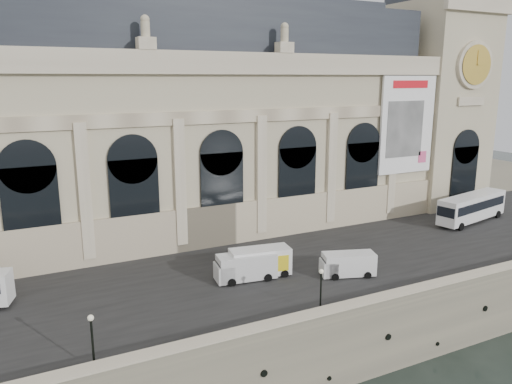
# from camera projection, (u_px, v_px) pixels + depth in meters

# --- Properties ---
(ground) EXTENTS (260.00, 260.00, 0.00)m
(ground) POSITION_uv_depth(u_px,v_px,m) (367.00, 380.00, 42.58)
(ground) COLOR black
(ground) RESTS_ON ground
(quay) EXTENTS (160.00, 70.00, 6.00)m
(quay) POSITION_uv_depth(u_px,v_px,m) (213.00, 235.00, 72.38)
(quay) COLOR gray
(quay) RESTS_ON ground
(street) EXTENTS (160.00, 24.00, 0.06)m
(street) POSITION_uv_depth(u_px,v_px,m) (286.00, 261.00, 53.42)
(street) COLOR #2D2D2D
(street) RESTS_ON quay
(parapet) EXTENTS (160.00, 1.40, 1.21)m
(parapet) POSITION_uv_depth(u_px,v_px,m) (367.00, 306.00, 41.62)
(parapet) COLOR gray
(parapet) RESTS_ON quay
(museum) EXTENTS (69.00, 18.70, 29.10)m
(museum) POSITION_uv_depth(u_px,v_px,m) (179.00, 123.00, 62.42)
(museum) COLOR #C3B796
(museum) RESTS_ON quay
(clock_pavilion) EXTENTS (13.00, 14.72, 36.70)m
(clock_pavilion) POSITION_uv_depth(u_px,v_px,m) (434.00, 90.00, 76.56)
(clock_pavilion) COLOR #C3B796
(clock_pavilion) RESTS_ON quay
(bus_right) EXTENTS (13.17, 5.20, 3.80)m
(bus_right) POSITION_uv_depth(u_px,v_px,m) (472.00, 207.00, 67.63)
(bus_right) COLOR white
(bus_right) RESTS_ON quay
(van_b) EXTENTS (5.68, 3.60, 2.37)m
(van_b) POSITION_uv_depth(u_px,v_px,m) (345.00, 264.00, 49.28)
(van_b) COLOR white
(van_b) RESTS_ON quay
(van_c) EXTENTS (6.14, 3.03, 2.63)m
(van_c) POSITION_uv_depth(u_px,v_px,m) (243.00, 267.00, 48.20)
(van_c) COLOR silver
(van_c) RESTS_ON quay
(box_truck) EXTENTS (7.37, 3.40, 2.87)m
(box_truck) POSITION_uv_depth(u_px,v_px,m) (256.00, 263.00, 49.10)
(box_truck) COLOR white
(box_truck) RESTS_ON quay
(lamp_left) EXTENTS (0.42, 0.42, 4.11)m
(lamp_left) POSITION_uv_depth(u_px,v_px,m) (93.00, 344.00, 32.99)
(lamp_left) COLOR black
(lamp_left) RESTS_ON quay
(lamp_right) EXTENTS (0.39, 0.39, 3.86)m
(lamp_right) POSITION_uv_depth(u_px,v_px,m) (321.00, 291.00, 41.46)
(lamp_right) COLOR black
(lamp_right) RESTS_ON quay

